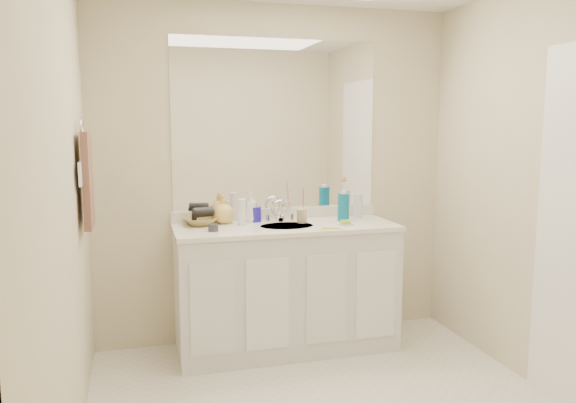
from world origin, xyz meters
The scene contains 28 objects.
wall_back centered at (0.00, 1.30, 1.20)m, with size 2.60×0.02×2.40m, color beige.
wall_front centered at (0.00, -1.30, 1.20)m, with size 2.60×0.02×2.40m, color beige.
wall_left centered at (-1.30, 0.00, 1.20)m, with size 0.02×2.60×2.40m, color beige.
wall_right centered at (1.30, 0.00, 1.20)m, with size 0.02×2.60×2.40m, color beige.
vanity_cabinet centered at (0.00, 1.02, 0.42)m, with size 1.50×0.55×0.85m, color silver.
countertop centered at (0.00, 1.02, 0.86)m, with size 1.52×0.57×0.03m, color white.
backsplash centered at (0.00, 1.29, 0.92)m, with size 1.52×0.03×0.08m, color silver.
sink_basin centered at (0.00, 1.00, 0.87)m, with size 0.37×0.37×0.02m, color beige.
faucet centered at (0.00, 1.18, 0.94)m, with size 0.02×0.02×0.11m, color silver.
mirror centered at (0.00, 1.29, 1.56)m, with size 1.48×0.01×1.20m, color white.
blue_mug centered at (-0.17, 1.21, 0.93)m, with size 0.08×0.08×0.11m, color #1F17A4.
tan_cup centered at (0.13, 1.09, 0.93)m, with size 0.07×0.07×0.10m, color #C3AB89.
toothbrush centered at (0.14, 1.09, 1.03)m, with size 0.01×0.01×0.18m, color #FA41AB.
mouthwash_bottle centered at (0.44, 1.08, 0.98)m, with size 0.08×0.08×0.20m, color #0A6283.
clear_pump_bottle centered at (0.59, 1.17, 0.97)m, with size 0.07×0.07×0.17m, color silver.
soap_dish centered at (0.39, 0.91, 0.89)m, with size 0.09×0.07×0.01m, color white.
green_soap centered at (0.39, 0.91, 0.90)m, with size 0.06×0.05×0.02m, color #96C530.
orange_comb centered at (0.25, 0.82, 0.88)m, with size 0.12×0.02×0.00m, color orange.
dark_jar centered at (-0.51, 0.94, 0.90)m, with size 0.07×0.07×0.05m, color #323138.
extra_white_bottle centered at (-0.29, 1.11, 0.97)m, with size 0.06×0.06×0.18m, color white.
soap_bottle_white centered at (-0.20, 1.22, 0.98)m, with size 0.08×0.08×0.20m, color white.
soap_bottle_cream centered at (-0.37, 1.22, 0.96)m, with size 0.07×0.07×0.16m, color beige.
soap_bottle_yellow centered at (-0.41, 1.21, 0.98)m, with size 0.15×0.15×0.19m, color #E5BC59.
wicker_basket centered at (-0.57, 1.17, 0.91)m, with size 0.22×0.22×0.05m, color olive.
hair_dryer centered at (-0.55, 1.17, 0.97)m, with size 0.07×0.07×0.14m, color black.
towel_ring centered at (-1.27, 0.77, 1.55)m, with size 0.11×0.11×0.01m, color silver.
hand_towel centered at (-1.25, 0.77, 1.25)m, with size 0.04×0.32×0.55m, color brown.
switch_plate centered at (-1.27, 0.57, 1.30)m, with size 0.01×0.09×0.13m, color white.
Camera 1 is at (-0.99, -2.62, 1.58)m, focal length 35.00 mm.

